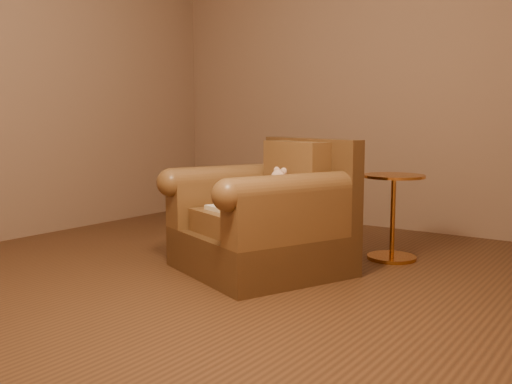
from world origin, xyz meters
The scene contains 5 objects.
floor centered at (0.00, 0.00, 0.00)m, with size 4.00×4.00×0.00m, color #4F301B.
armchair centered at (0.23, 0.14, 0.33)m, with size 1.21×1.18×0.84m.
teddy_bear centered at (0.27, 0.21, 0.50)m, with size 0.19×0.22×0.27m.
guidebook centered at (0.15, -0.08, 0.42)m, with size 0.43×0.34×0.03m.
side_table centered at (0.79, 0.88, 0.32)m, with size 0.42×0.42×0.59m.
Camera 1 is at (2.26, -2.84, 0.96)m, focal length 40.00 mm.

